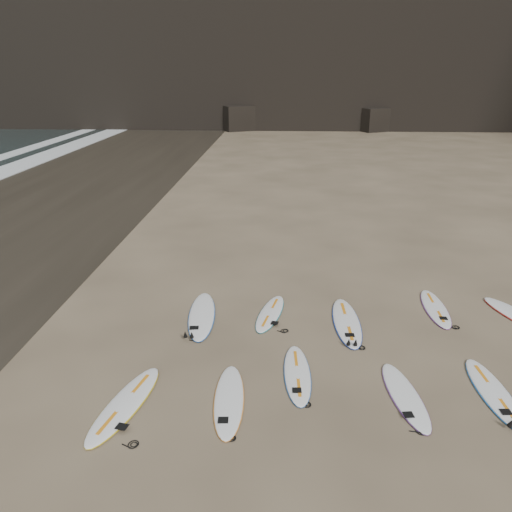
{
  "coord_description": "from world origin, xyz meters",
  "views": [
    {
      "loc": [
        -0.99,
        -8.87,
        6.13
      ],
      "look_at": [
        -1.65,
        3.37,
        1.5
      ],
      "focal_mm": 35.0,
      "sensor_mm": 36.0,
      "label": 1
    }
  ],
  "objects_px": {
    "surfboard_5": "(202,315)",
    "surfboard_2": "(297,374)",
    "surfboard_0": "(125,404)",
    "surfboard_3": "(405,395)",
    "surfboard_7": "(347,322)",
    "surfboard_1": "(229,399)",
    "surfboard_4": "(493,392)",
    "surfboard_8": "(435,308)",
    "surfboard_6": "(270,313)"
  },
  "relations": [
    {
      "from": "surfboard_6",
      "to": "surfboard_4",
      "type": "bearing_deg",
      "value": -22.78
    },
    {
      "from": "surfboard_1",
      "to": "surfboard_8",
      "type": "bearing_deg",
      "value": 36.22
    },
    {
      "from": "surfboard_0",
      "to": "surfboard_8",
      "type": "distance_m",
      "value": 8.47
    },
    {
      "from": "surfboard_5",
      "to": "surfboard_7",
      "type": "relative_size",
      "value": 1.02
    },
    {
      "from": "surfboard_0",
      "to": "surfboard_7",
      "type": "distance_m",
      "value": 5.89
    },
    {
      "from": "surfboard_2",
      "to": "surfboard_5",
      "type": "xyz_separation_m",
      "value": [
        -2.45,
        2.55,
        0.01
      ]
    },
    {
      "from": "surfboard_5",
      "to": "surfboard_1",
      "type": "bearing_deg",
      "value": -78.06
    },
    {
      "from": "surfboard_0",
      "to": "surfboard_4",
      "type": "xyz_separation_m",
      "value": [
        7.28,
        0.77,
        -0.0
      ]
    },
    {
      "from": "surfboard_8",
      "to": "surfboard_2",
      "type": "bearing_deg",
      "value": -137.37
    },
    {
      "from": "surfboard_0",
      "to": "surfboard_8",
      "type": "relative_size",
      "value": 1.1
    },
    {
      "from": "surfboard_2",
      "to": "surfboard_7",
      "type": "height_order",
      "value": "surfboard_7"
    },
    {
      "from": "surfboard_2",
      "to": "surfboard_7",
      "type": "distance_m",
      "value": 2.72
    },
    {
      "from": "surfboard_4",
      "to": "surfboard_6",
      "type": "height_order",
      "value": "surfboard_4"
    },
    {
      "from": "surfboard_2",
      "to": "surfboard_6",
      "type": "bearing_deg",
      "value": 101.03
    },
    {
      "from": "surfboard_4",
      "to": "surfboard_5",
      "type": "relative_size",
      "value": 0.88
    },
    {
      "from": "surfboard_0",
      "to": "surfboard_8",
      "type": "xyz_separation_m",
      "value": [
        7.17,
        4.51,
        -0.0
      ]
    },
    {
      "from": "surfboard_0",
      "to": "surfboard_1",
      "type": "relative_size",
      "value": 1.09
    },
    {
      "from": "surfboard_4",
      "to": "surfboard_7",
      "type": "xyz_separation_m",
      "value": [
        -2.6,
        2.81,
        0.0
      ]
    },
    {
      "from": "surfboard_3",
      "to": "surfboard_8",
      "type": "distance_m",
      "value": 4.3
    },
    {
      "from": "surfboard_5",
      "to": "surfboard_7",
      "type": "bearing_deg",
      "value": -7.79
    },
    {
      "from": "surfboard_0",
      "to": "surfboard_1",
      "type": "height_order",
      "value": "surfboard_0"
    },
    {
      "from": "surfboard_6",
      "to": "surfboard_8",
      "type": "distance_m",
      "value": 4.5
    },
    {
      "from": "surfboard_0",
      "to": "surfboard_4",
      "type": "height_order",
      "value": "surfboard_0"
    },
    {
      "from": "surfboard_2",
      "to": "surfboard_6",
      "type": "distance_m",
      "value": 2.85
    },
    {
      "from": "surfboard_5",
      "to": "surfboard_6",
      "type": "bearing_deg",
      "value": 1.95
    },
    {
      "from": "surfboard_7",
      "to": "surfboard_8",
      "type": "distance_m",
      "value": 2.66
    },
    {
      "from": "surfboard_0",
      "to": "surfboard_2",
      "type": "height_order",
      "value": "surfboard_0"
    },
    {
      "from": "surfboard_1",
      "to": "surfboard_3",
      "type": "distance_m",
      "value": 3.49
    },
    {
      "from": "surfboard_0",
      "to": "surfboard_6",
      "type": "xyz_separation_m",
      "value": [
        2.71,
        3.98,
        -0.01
      ]
    },
    {
      "from": "surfboard_2",
      "to": "surfboard_7",
      "type": "bearing_deg",
      "value": 58.8
    },
    {
      "from": "surfboard_6",
      "to": "surfboard_1",
      "type": "bearing_deg",
      "value": -88.5
    },
    {
      "from": "surfboard_8",
      "to": "surfboard_7",
      "type": "bearing_deg",
      "value": -157.95
    },
    {
      "from": "surfboard_2",
      "to": "surfboard_6",
      "type": "relative_size",
      "value": 1.03
    },
    {
      "from": "surfboard_1",
      "to": "surfboard_3",
      "type": "height_order",
      "value": "surfboard_1"
    },
    {
      "from": "surfboard_4",
      "to": "surfboard_5",
      "type": "bearing_deg",
      "value": 152.18
    },
    {
      "from": "surfboard_4",
      "to": "surfboard_8",
      "type": "bearing_deg",
      "value": 88.9
    },
    {
      "from": "surfboard_3",
      "to": "surfboard_8",
      "type": "xyz_separation_m",
      "value": [
        1.69,
        3.95,
        0.0
      ]
    },
    {
      "from": "surfboard_1",
      "to": "surfboard_6",
      "type": "height_order",
      "value": "surfboard_1"
    },
    {
      "from": "surfboard_2",
      "to": "surfboard_5",
      "type": "distance_m",
      "value": 3.53
    },
    {
      "from": "surfboard_6",
      "to": "surfboard_7",
      "type": "distance_m",
      "value": 2.01
    },
    {
      "from": "surfboard_5",
      "to": "surfboard_7",
      "type": "xyz_separation_m",
      "value": [
        3.77,
        -0.17,
        -0.0
      ]
    },
    {
      "from": "surfboard_6",
      "to": "surfboard_7",
      "type": "height_order",
      "value": "surfboard_7"
    },
    {
      "from": "surfboard_5",
      "to": "surfboard_2",
      "type": "bearing_deg",
      "value": -51.4
    },
    {
      "from": "surfboard_0",
      "to": "surfboard_7",
      "type": "bearing_deg",
      "value": 50.51
    },
    {
      "from": "surfboard_3",
      "to": "surfboard_8",
      "type": "height_order",
      "value": "surfboard_8"
    },
    {
      "from": "surfboard_7",
      "to": "surfboard_0",
      "type": "bearing_deg",
      "value": -143.61
    },
    {
      "from": "surfboard_1",
      "to": "surfboard_4",
      "type": "relative_size",
      "value": 0.97
    },
    {
      "from": "surfboard_0",
      "to": "surfboard_3",
      "type": "height_order",
      "value": "surfboard_0"
    },
    {
      "from": "surfboard_2",
      "to": "surfboard_4",
      "type": "height_order",
      "value": "surfboard_4"
    },
    {
      "from": "surfboard_4",
      "to": "surfboard_5",
      "type": "xyz_separation_m",
      "value": [
        -6.37,
        2.98,
        0.01
      ]
    }
  ]
}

